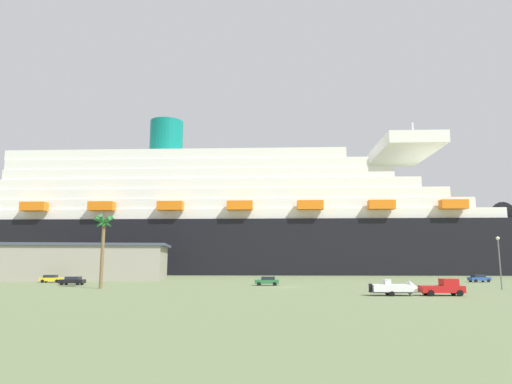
{
  "coord_description": "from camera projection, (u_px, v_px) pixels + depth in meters",
  "views": [
    {
      "loc": [
        -8.59,
        -77.9,
        4.61
      ],
      "look_at": [
        -4.12,
        41.14,
        23.12
      ],
      "focal_mm": 30.89,
      "sensor_mm": 36.0,
      "label": 1
    }
  ],
  "objects": [
    {
      "name": "terminal_building",
      "position": [
        68.0,
        262.0,
        106.62
      ],
      "size": [
        49.42,
        25.1,
        8.52
      ],
      "color": "gray",
      "rests_on": "ground_plane"
    },
    {
      "name": "palm_tree",
      "position": [
        104.0,
        230.0,
        73.95
      ],
      "size": [
        3.45,
        3.13,
        12.24
      ],
      "color": "brown",
      "rests_on": "ground_plane"
    },
    {
      "name": "parked_car_blue_suv",
      "position": [
        479.0,
        278.0,
        93.81
      ],
      "size": [
        4.53,
        2.42,
        1.58
      ],
      "color": "#264C99",
      "rests_on": "ground_plane"
    },
    {
      "name": "pickup_truck",
      "position": [
        443.0,
        288.0,
        57.98
      ],
      "size": [
        5.68,
        2.47,
        2.2
      ],
      "color": "red",
      "rests_on": "ground_plane"
    },
    {
      "name": "parked_car_black_coupe",
      "position": [
        72.0,
        280.0,
        83.02
      ],
      "size": [
        4.7,
        2.4,
        1.58
      ],
      "color": "black",
      "rests_on": "ground_plane"
    },
    {
      "name": "cruise_ship",
      "position": [
        240.0,
        225.0,
        153.33
      ],
      "size": [
        226.3,
        48.88,
        59.63
      ],
      "color": "black",
      "rests_on": "ground_plane"
    },
    {
      "name": "ground_plane",
      "position": [
        275.0,
        280.0,
        106.16
      ],
      "size": [
        600.0,
        600.0,
        0.0
      ],
      "primitive_type": "plane",
      "color": "#66754C"
    },
    {
      "name": "small_boat_on_trailer",
      "position": [
        397.0,
        288.0,
        57.99
      ],
      "size": [
        7.17,
        2.33,
        2.15
      ],
      "color": "#595960",
      "rests_on": "ground_plane"
    },
    {
      "name": "parked_car_green_wagon",
      "position": [
        267.0,
        281.0,
        81.59
      ],
      "size": [
        4.68,
        2.55,
        1.58
      ],
      "color": "#2D723F",
      "rests_on": "ground_plane"
    },
    {
      "name": "parked_car_yellow_taxi",
      "position": [
        51.0,
        278.0,
        92.26
      ],
      "size": [
        4.48,
        2.3,
        1.58
      ],
      "color": "yellow",
      "rests_on": "ground_plane"
    },
    {
      "name": "street_lamp",
      "position": [
        499.0,
        255.0,
        70.71
      ],
      "size": [
        0.56,
        0.56,
        8.41
      ],
      "color": "slate",
      "rests_on": "ground_plane"
    }
  ]
}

